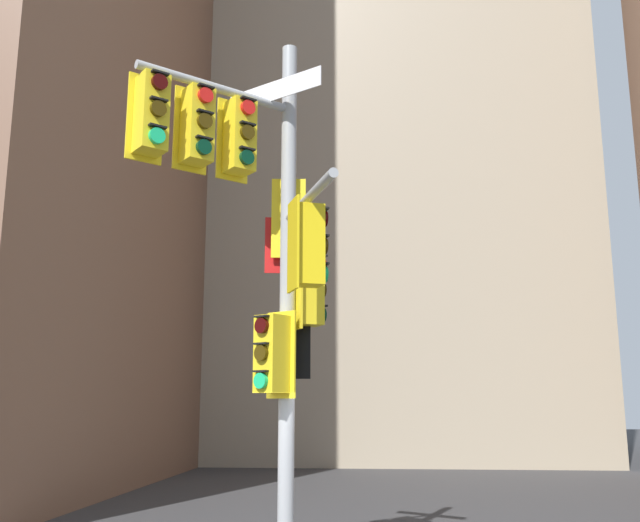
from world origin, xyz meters
name	(u,v)px	position (x,y,z in m)	size (l,w,h in m)	color
building_mid_block	(372,51)	(1.09, 26.56, 21.37)	(17.96, 17.96, 42.75)	tan
signal_pole_assembly	(263,237)	(-0.28, -0.39, 4.52)	(2.67, 2.54, 7.44)	#9EA0A3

